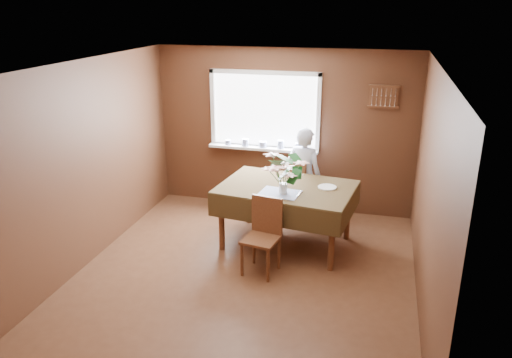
% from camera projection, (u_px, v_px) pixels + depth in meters
% --- Properties ---
extents(floor, '(4.50, 4.50, 0.00)m').
position_uv_depth(floor, '(245.00, 275.00, 6.04)').
color(floor, '#532F1C').
rests_on(floor, ground).
extents(ceiling, '(4.50, 4.50, 0.00)m').
position_uv_depth(ceiling, '(243.00, 65.00, 5.20)').
color(ceiling, white).
rests_on(ceiling, wall_back).
extents(wall_back, '(4.00, 0.00, 4.00)m').
position_uv_depth(wall_back, '(284.00, 131.00, 7.67)').
color(wall_back, brown).
rests_on(wall_back, floor).
extents(wall_front, '(4.00, 0.00, 4.00)m').
position_uv_depth(wall_front, '(158.00, 280.00, 3.57)').
color(wall_front, brown).
rests_on(wall_front, floor).
extents(wall_left, '(0.00, 4.50, 4.50)m').
position_uv_depth(wall_left, '(87.00, 164.00, 6.09)').
color(wall_left, brown).
rests_on(wall_left, floor).
extents(wall_right, '(0.00, 4.50, 4.50)m').
position_uv_depth(wall_right, '(430.00, 194.00, 5.15)').
color(wall_right, brown).
rests_on(wall_right, floor).
extents(window_assembly, '(1.72, 0.20, 1.22)m').
position_uv_depth(window_assembly, '(264.00, 124.00, 7.66)').
color(window_assembly, white).
rests_on(window_assembly, wall_back).
extents(spoon_rack, '(0.44, 0.05, 0.33)m').
position_uv_depth(spoon_rack, '(384.00, 97.00, 7.10)').
color(spoon_rack, brown).
rests_on(spoon_rack, wall_back).
extents(dining_table, '(1.87, 1.39, 0.85)m').
position_uv_depth(dining_table, '(287.00, 194.00, 6.58)').
color(dining_table, brown).
rests_on(dining_table, floor).
extents(chair_far, '(0.55, 0.55, 0.94)m').
position_uv_depth(chair_far, '(299.00, 187.00, 7.43)').
color(chair_far, brown).
rests_on(chair_far, floor).
extents(chair_near, '(0.46, 0.46, 0.93)m').
position_uv_depth(chair_near, '(264.00, 232.00, 6.02)').
color(chair_near, brown).
rests_on(chair_near, floor).
extents(seated_woman, '(0.60, 0.48, 1.45)m').
position_uv_depth(seated_woman, '(304.00, 176.00, 7.28)').
color(seated_woman, white).
rests_on(seated_woman, floor).
extents(flower_bouquet, '(0.54, 0.54, 0.46)m').
position_uv_depth(flower_bouquet, '(283.00, 171.00, 6.21)').
color(flower_bouquet, white).
rests_on(flower_bouquet, dining_table).
extents(side_plate, '(0.31, 0.31, 0.01)m').
position_uv_depth(side_plate, '(327.00, 187.00, 6.50)').
color(side_plate, white).
rests_on(side_plate, dining_table).
extents(table_knife, '(0.03, 0.21, 0.00)m').
position_uv_depth(table_knife, '(299.00, 193.00, 6.29)').
color(table_knife, silver).
rests_on(table_knife, dining_table).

